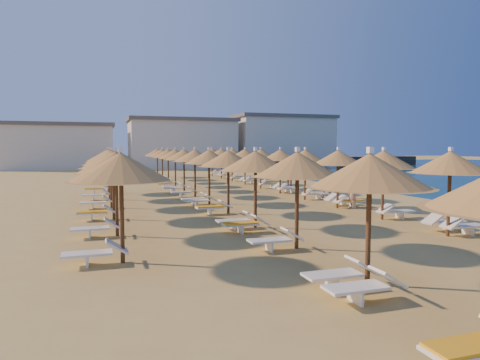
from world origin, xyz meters
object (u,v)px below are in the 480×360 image
object	(u,v)px
jetty	(342,161)
parasol_row_west	(201,157)
beachgoer_b	(328,183)
beachgoer_a	(352,193)
beachgoer_c	(289,178)
parasol_row_east	(292,156)

from	to	relation	value
jetty	parasol_row_west	xyz separation A→B (m)	(-32.39, -37.32, 1.78)
beachgoer_b	beachgoer_a	distance (m)	4.44
jetty	beachgoer_b	distance (m)	46.15
parasol_row_west	beachgoer_b	xyz separation A→B (m)	(7.48, -1.53, -1.58)
jetty	beachgoer_c	size ratio (longest dim) A/B	17.71
jetty	beachgoer_c	distance (m)	41.65
parasol_row_east	jetty	bearing A→B (deg)	54.53
parasol_row_east	beachgoer_b	bearing A→B (deg)	-42.19
parasol_row_west	parasol_row_east	bearing A→B (deg)	0.00
parasol_row_west	beachgoer_a	xyz separation A→B (m)	(6.41, -5.84, -1.71)
beachgoer_a	jetty	bearing A→B (deg)	154.67
parasol_row_west	beachgoer_b	size ratio (longest dim) A/B	22.58
parasol_row_west	beachgoer_c	xyz separation A→B (m)	(7.47, 3.95, -1.68)
parasol_row_west	jetty	bearing A→B (deg)	49.05
beachgoer_b	beachgoer_a	xyz separation A→B (m)	(-1.07, -4.31, -0.13)
beachgoer_a	beachgoer_c	size ratio (longest dim) A/B	0.96
parasol_row_west	beachgoer_c	world-z (taller)	parasol_row_west
jetty	beachgoer_b	xyz separation A→B (m)	(-24.91, -38.85, 0.20)
beachgoer_a	beachgoer_c	xyz separation A→B (m)	(1.06, 9.79, 0.03)
parasol_row_west	beachgoer_a	distance (m)	8.83
parasol_row_west	beachgoer_b	world-z (taller)	parasol_row_west
beachgoer_a	parasol_row_west	bearing A→B (deg)	-126.61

